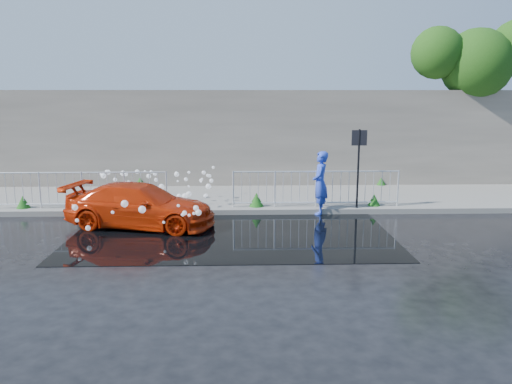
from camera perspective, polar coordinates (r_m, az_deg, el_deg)
ground at (r=11.94m, az=-5.23°, el=-5.98°), size 90.00×90.00×0.00m
pavement at (r=16.76m, az=-4.22°, el=-0.71°), size 30.00×4.00×0.15m
curb at (r=14.81m, az=-4.55°, el=-2.28°), size 30.00×0.25×0.16m
retaining_wall at (r=18.67m, az=-4.02°, el=6.17°), size 30.00×0.60×3.50m
puddle at (r=12.87m, az=-2.74°, el=-4.65°), size 8.00×5.00×0.01m
sign_post at (r=15.00m, az=11.65°, el=4.08°), size 0.45×0.06×2.50m
tree at (r=20.82m, az=24.14°, el=13.74°), size 4.99×2.62×6.23m
railing_left at (r=15.73m, az=-19.24°, el=0.36°), size 5.05×0.05×1.10m
railing_right at (r=15.17m, az=6.87°, el=0.53°), size 5.05×0.05×1.10m
weeds at (r=16.09m, az=-5.01°, el=-0.29°), size 12.17×3.93×0.42m
water_spray at (r=15.02m, az=-11.68°, el=0.40°), size 3.69×5.61×1.07m
red_car at (r=13.67m, az=-13.07°, el=-1.51°), size 4.26×2.48×1.16m
person at (r=14.80m, az=7.35°, el=1.04°), size 0.57×0.76×1.87m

